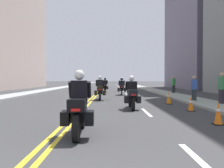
# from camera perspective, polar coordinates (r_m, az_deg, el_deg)

# --- Properties ---
(ground_plane) EXTENTS (264.00, 264.00, 0.00)m
(ground_plane) POSITION_cam_1_polar(r_m,az_deg,el_deg) (49.68, -1.93, -0.48)
(ground_plane) COLOR #363637
(sidewalk_left) EXTENTS (2.03, 144.00, 0.12)m
(sidewalk_left) POSITION_cam_1_polar(r_m,az_deg,el_deg) (50.32, -9.68, -0.41)
(sidewalk_left) COLOR #989C9D
(sidewalk_left) RESTS_ON ground
(sidewalk_right) EXTENTS (2.03, 144.00, 0.12)m
(sidewalk_right) POSITION_cam_1_polar(r_m,az_deg,el_deg) (49.96, 5.88, -0.41)
(sidewalk_right) COLOR gray
(sidewalk_right) RESTS_ON ground
(centreline_yellow_inner) EXTENTS (0.12, 132.00, 0.01)m
(centreline_yellow_inner) POSITION_cam_1_polar(r_m,az_deg,el_deg) (49.68, -2.07, -0.48)
(centreline_yellow_inner) COLOR yellow
(centreline_yellow_inner) RESTS_ON ground
(centreline_yellow_outer) EXTENTS (0.12, 132.00, 0.01)m
(centreline_yellow_outer) POSITION_cam_1_polar(r_m,az_deg,el_deg) (49.68, -1.79, -0.48)
(centreline_yellow_outer) COLOR yellow
(centreline_yellow_outer) RESTS_ON ground
(lane_dashes_white) EXTENTS (0.14, 56.40, 0.01)m
(lane_dashes_white) POSITION_cam_1_polar(r_m,az_deg,el_deg) (30.71, 2.50, -1.48)
(lane_dashes_white) COLOR silver
(lane_dashes_white) RESTS_ON ground
(building_left_1) EXTENTS (9.45, 20.01, 18.49)m
(building_left_1) POSITION_cam_1_polar(r_m,az_deg,el_deg) (41.92, -26.51, 11.80)
(building_left_1) COLOR beige
(building_left_1) RESTS_ON ground
(building_right_1) EXTENTS (9.42, 16.75, 25.82)m
(building_right_1) POSITION_cam_1_polar(r_m,az_deg,el_deg) (40.93, 22.77, 17.38)
(building_right_1) COLOR slate
(building_right_1) RESTS_ON ground
(motorcycle_0) EXTENTS (0.78, 2.10, 1.65)m
(motorcycle_0) POSITION_cam_1_polar(r_m,az_deg,el_deg) (5.76, -8.31, -6.37)
(motorcycle_0) COLOR black
(motorcycle_0) RESTS_ON ground
(motorcycle_1) EXTENTS (0.76, 2.13, 1.59)m
(motorcycle_1) POSITION_cam_1_polar(r_m,az_deg,el_deg) (10.79, 4.99, -2.89)
(motorcycle_1) COLOR black
(motorcycle_1) RESTS_ON ground
(motorcycle_2) EXTENTS (0.78, 2.29, 1.67)m
(motorcycle_2) POSITION_cam_1_polar(r_m,az_deg,el_deg) (15.59, -3.07, -1.57)
(motorcycle_2) COLOR black
(motorcycle_2) RESTS_ON ground
(motorcycle_3) EXTENTS (0.78, 2.26, 1.57)m
(motorcycle_3) POSITION_cam_1_polar(r_m,az_deg,el_deg) (20.55, 2.47, -0.95)
(motorcycle_3) COLOR black
(motorcycle_3) RESTS_ON ground
(motorcycle_4) EXTENTS (0.78, 2.15, 1.61)m
(motorcycle_4) POSITION_cam_1_polar(r_m,az_deg,el_deg) (25.11, -1.77, -0.56)
(motorcycle_4) COLOR black
(motorcycle_4) RESTS_ON ground
(traffic_cone_0) EXTENTS (0.38, 0.38, 0.73)m
(traffic_cone_0) POSITION_cam_1_polar(r_m,az_deg,el_deg) (13.39, 14.17, -3.36)
(traffic_cone_0) COLOR black
(traffic_cone_0) RESTS_ON ground
(traffic_cone_1) EXTENTS (0.33, 0.33, 0.65)m
(traffic_cone_1) POSITION_cam_1_polar(r_m,az_deg,el_deg) (10.71, 19.28, -4.72)
(traffic_cone_1) COLOR black
(traffic_cone_1) RESTS_ON ground
(traffic_cone_2) EXTENTS (0.30, 0.30, 0.73)m
(traffic_cone_2) POSITION_cam_1_polar(r_m,az_deg,el_deg) (7.78, 25.26, -6.67)
(traffic_cone_2) COLOR black
(traffic_cone_2) RESTS_ON ground
(pedestrian_0) EXTENTS (0.42, 0.37, 1.73)m
(pedestrian_0) POSITION_cam_1_polar(r_m,az_deg,el_deg) (22.78, 15.25, -0.19)
(pedestrian_0) COLOR #27292C
(pedestrian_0) RESTS_ON ground
(pedestrian_1) EXTENTS (0.26, 0.50, 1.79)m
(pedestrian_1) POSITION_cam_1_polar(r_m,az_deg,el_deg) (13.44, 25.97, -1.01)
(pedestrian_1) COLOR #29232E
(pedestrian_1) RESTS_ON ground
(pedestrian_2) EXTENTS (0.41, 0.32, 1.64)m
(pedestrian_2) POSITION_cam_1_polar(r_m,az_deg,el_deg) (14.86, 20.02, -1.09)
(pedestrian_2) COLOR #242D30
(pedestrian_2) RESTS_ON ground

